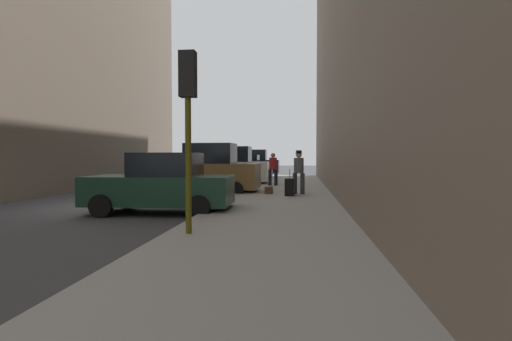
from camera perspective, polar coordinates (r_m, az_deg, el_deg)
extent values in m
plane|color=#38383A|center=(14.39, -21.58, -4.83)|extent=(120.00, 120.00, 0.00)
cube|color=gray|center=(12.74, 3.11, -5.22)|extent=(4.00, 40.00, 0.15)
cube|color=#193828|center=(12.10, -13.56, -2.74)|extent=(4.25, 1.96, 0.84)
cube|color=black|center=(12.00, -12.68, 0.82)|extent=(1.93, 1.62, 0.70)
cylinder|color=black|center=(13.46, -17.85, -3.88)|extent=(0.65, 0.24, 0.64)
cylinder|color=black|center=(11.80, -21.29, -4.75)|extent=(0.65, 0.24, 0.64)
cylinder|color=black|center=(12.67, -6.35, -4.16)|extent=(0.65, 0.24, 0.64)
cylinder|color=black|center=(10.89, -8.20, -5.19)|extent=(0.65, 0.24, 0.64)
cube|color=brown|center=(17.69, -7.11, -0.78)|extent=(4.65, 1.98, 1.10)
cube|color=black|center=(17.62, -6.49, 2.40)|extent=(2.12, 1.62, 0.90)
cylinder|color=black|center=(19.04, -10.73, -2.11)|extent=(0.65, 0.24, 0.64)
cylinder|color=black|center=(17.31, -12.69, -2.53)|extent=(0.65, 0.24, 0.64)
cylinder|color=black|center=(18.30, -1.82, -2.24)|extent=(0.65, 0.24, 0.64)
cylinder|color=black|center=(16.49, -2.91, -2.71)|extent=(0.65, 0.24, 0.64)
cube|color=silver|center=(23.18, -3.89, -0.10)|extent=(4.63, 1.90, 1.10)
cube|color=black|center=(23.13, -3.41, 2.32)|extent=(2.09, 1.59, 0.90)
cylinder|color=black|center=(24.43, -6.92, -1.17)|extent=(0.64, 0.23, 0.64)
cylinder|color=black|center=(22.65, -8.05, -1.43)|extent=(0.64, 0.23, 0.64)
cylinder|color=black|center=(23.88, 0.06, -1.23)|extent=(0.64, 0.23, 0.64)
cylinder|color=black|center=(22.06, -0.53, -1.50)|extent=(0.64, 0.23, 0.64)
cube|color=navy|center=(28.59, -1.94, 0.05)|extent=(4.22, 1.88, 0.84)
cube|color=black|center=(28.54, -1.55, 1.55)|extent=(1.91, 1.58, 0.70)
cylinder|color=black|center=(29.75, -4.27, -0.59)|extent=(0.64, 0.23, 0.64)
cylinder|color=black|center=(27.94, -5.00, -0.76)|extent=(0.64, 0.23, 0.64)
cylinder|color=black|center=(29.34, 0.97, -0.62)|extent=(0.64, 0.23, 0.64)
cylinder|color=black|center=(27.51, 0.57, -0.80)|extent=(0.64, 0.23, 0.64)
cube|color=black|center=(34.22, -0.58, 0.60)|extent=(4.61, 1.86, 1.10)
cube|color=black|center=(34.19, -0.25, 2.24)|extent=(2.08, 1.57, 0.90)
cylinder|color=black|center=(35.36, -2.80, -0.17)|extent=(0.64, 0.22, 0.64)
cylinder|color=black|center=(33.55, -3.31, -0.29)|extent=(0.64, 0.22, 0.64)
cylinder|color=black|center=(35.00, 2.04, -0.19)|extent=(0.64, 0.22, 0.64)
cylinder|color=black|center=(33.17, 1.79, -0.31)|extent=(0.64, 0.22, 0.64)
cylinder|color=red|center=(18.40, -0.74, -1.89)|extent=(0.22, 0.22, 0.55)
sphere|color=red|center=(18.38, -0.74, -0.86)|extent=(0.20, 0.20, 0.20)
cylinder|color=red|center=(18.42, -1.23, -1.80)|extent=(0.10, 0.09, 0.09)
cylinder|color=red|center=(18.38, -0.24, -1.80)|extent=(0.10, 0.09, 0.09)
cylinder|color=#514C0F|center=(8.02, -9.66, 3.90)|extent=(0.12, 0.12, 3.60)
cube|color=black|center=(8.17, -9.72, 13.40)|extent=(0.32, 0.24, 0.90)
sphere|color=red|center=(8.36, -9.47, 15.11)|extent=(0.14, 0.14, 0.14)
sphere|color=yellow|center=(8.30, -9.46, 13.23)|extent=(0.14, 0.14, 0.14)
sphere|color=green|center=(8.25, -9.45, 11.32)|extent=(0.14, 0.14, 0.14)
cylinder|color=#333338|center=(16.38, 5.58, -1.85)|extent=(0.22, 0.22, 0.85)
cylinder|color=#333338|center=(16.29, 6.66, -1.88)|extent=(0.22, 0.22, 0.85)
cylinder|color=#4C5156|center=(16.30, 6.13, 0.71)|extent=(0.49, 0.49, 0.62)
sphere|color=tan|center=(16.30, 6.13, 2.22)|extent=(0.24, 0.24, 0.24)
cylinder|color=black|center=(16.30, 6.13, 2.48)|extent=(0.34, 0.34, 0.02)
cylinder|color=black|center=(16.30, 6.14, 2.69)|extent=(0.23, 0.23, 0.11)
cylinder|color=black|center=(21.09, 2.87, -0.98)|extent=(0.21, 0.21, 0.85)
cylinder|color=black|center=(21.05, 2.01, -0.98)|extent=(0.21, 0.21, 0.85)
cylinder|color=#A51E23|center=(21.04, 2.44, 1.02)|extent=(0.47, 0.47, 0.62)
sphere|color=#997051|center=(21.04, 2.45, 2.19)|extent=(0.24, 0.24, 0.24)
cube|color=black|center=(15.62, 4.83, -2.35)|extent=(0.38, 0.57, 0.68)
cylinder|color=#333333|center=(15.59, 4.84, -0.45)|extent=(0.02, 0.02, 0.36)
cube|color=#472D19|center=(16.48, 1.86, -2.82)|extent=(0.32, 0.44, 0.28)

